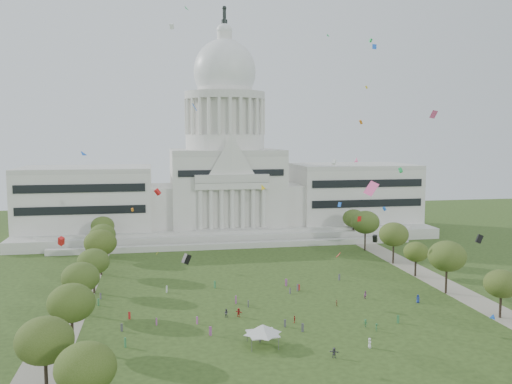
{
  "coord_description": "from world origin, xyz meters",
  "views": [
    {
      "loc": [
        -28.05,
        -106.02,
        40.21
      ],
      "look_at": [
        0.0,
        45.0,
        24.0
      ],
      "focal_mm": 38.0,
      "sensor_mm": 36.0,
      "label": 1
    }
  ],
  "objects": [
    {
      "name": "person_5",
      "position": [
        -10.56,
        9.31,
        0.99
      ],
      "size": [
        1.83,
        1.78,
        1.98
      ],
      "primitive_type": "imported",
      "rotation": [
        0.0,
        0.0,
        2.38
      ],
      "color": "#B21E1E",
      "rests_on": "ground"
    },
    {
      "name": "person_9",
      "position": [
        16.04,
        -4.61,
        0.83
      ],
      "size": [
        0.82,
        1.18,
        1.66
      ],
      "primitive_type": "imported",
      "rotation": [
        0.0,
        0.0,
        1.3
      ],
      "color": "#33723F",
      "rests_on": "ground"
    },
    {
      "name": "row_tree_l_1",
      "position": [
        -44.07,
        -2.96,
        8.95
      ],
      "size": [
        8.86,
        8.86,
        12.59
      ],
      "color": "black",
      "rests_on": "ground"
    },
    {
      "name": "person_7",
      "position": [
        -8.78,
        -6.37,
        0.79
      ],
      "size": [
        0.7,
        0.63,
        1.58
      ],
      "primitive_type": "imported",
      "rotation": [
        0.0,
        0.0,
        3.6
      ],
      "color": "#4C4C51",
      "rests_on": "ground"
    },
    {
      "name": "person_6",
      "position": [
        11.22,
        -12.65,
        0.98
      ],
      "size": [
        0.75,
        1.03,
        1.95
      ],
      "primitive_type": "imported",
      "rotation": [
        0.0,
        0.0,
        1.43
      ],
      "color": "silver",
      "rests_on": "ground"
    },
    {
      "name": "row_tree_r_5",
      "position": [
        43.49,
        70.19,
        9.93
      ],
      "size": [
        9.82,
        9.82,
        13.96
      ],
      "color": "black",
      "rests_on": "ground"
    },
    {
      "name": "row_tree_l_2",
      "position": [
        -45.04,
        17.3,
        8.51
      ],
      "size": [
        8.42,
        8.42,
        11.97
      ],
      "color": "black",
      "rests_on": "ground"
    },
    {
      "name": "distant_crowd",
      "position": [
        -12.07,
        14.2,
        0.87
      ],
      "size": [
        64.93,
        39.57,
        1.91
      ],
      "color": "silver",
      "rests_on": "ground"
    },
    {
      "name": "person_10",
      "position": [
        13.34,
        12.57,
        0.79
      ],
      "size": [
        0.52,
        0.93,
        1.58
      ],
      "primitive_type": "imported",
      "rotation": [
        0.0,
        0.0,
        1.59
      ],
      "color": "olive",
      "rests_on": "ground"
    },
    {
      "name": "capitol",
      "position": [
        0.0,
        113.59,
        22.3
      ],
      "size": [
        160.0,
        64.5,
        91.3
      ],
      "color": "#BCB9AF",
      "rests_on": "ground"
    },
    {
      "name": "row_tree_r_6",
      "position": [
        45.96,
        88.13,
        8.51
      ],
      "size": [
        8.42,
        8.42,
        11.97
      ],
      "color": "black",
      "rests_on": "ground"
    },
    {
      "name": "person_3",
      "position": [
        14.73,
        -1.81,
        0.84
      ],
      "size": [
        1.14,
        1.18,
        1.68
      ],
      "primitive_type": "imported",
      "rotation": [
        0.0,
        0.0,
        5.45
      ],
      "color": "#33723F",
      "rests_on": "ground"
    },
    {
      "name": "person_4",
      "position": [
        0.71,
        3.36,
        0.77
      ],
      "size": [
        0.77,
        1.01,
        1.54
      ],
      "primitive_type": "imported",
      "rotation": [
        0.0,
        0.0,
        4.36
      ],
      "color": "#B21E1E",
      "rests_on": "ground"
    },
    {
      "name": "row_tree_l_3",
      "position": [
        -44.09,
        33.92,
        8.21
      ],
      "size": [
        8.12,
        8.12,
        11.55
      ],
      "color": "black",
      "rests_on": "ground"
    },
    {
      "name": "row_tree_l_5",
      "position": [
        -45.22,
        71.01,
        8.42
      ],
      "size": [
        8.33,
        8.33,
        11.85
      ],
      "color": "black",
      "rests_on": "ground"
    },
    {
      "name": "kite_swarm",
      "position": [
        3.2,
        8.34,
        25.29
      ],
      "size": [
        83.49,
        96.59,
        62.76
      ],
      "color": "yellow",
      "rests_on": "ground"
    },
    {
      "name": "person_2",
      "position": [
        22.29,
        16.86,
        0.97
      ],
      "size": [
        1.1,
        0.91,
        1.94
      ],
      "primitive_type": "imported",
      "rotation": [
        0.0,
        0.0,
        0.4
      ],
      "color": "#994C8C",
      "rests_on": "ground"
    },
    {
      "name": "row_tree_r_2",
      "position": [
        44.17,
        17.44,
        9.66
      ],
      "size": [
        9.55,
        9.55,
        13.58
      ],
      "color": "black",
      "rests_on": "ground"
    },
    {
      "name": "row_tree_l_0",
      "position": [
        -45.26,
        -21.68,
        8.95
      ],
      "size": [
        8.85,
        8.85,
        12.59
      ],
      "color": "black",
      "rests_on": "ground"
    },
    {
      "name": "person_8",
      "position": [
        -13.33,
        9.57,
        0.96
      ],
      "size": [
        1.08,
        0.86,
        1.92
      ],
      "primitive_type": "imported",
      "rotation": [
        0.0,
        0.0,
        2.79
      ],
      "color": "#4C4C51",
      "rests_on": "ground"
    },
    {
      "name": "near_tree_0",
      "position": [
        -38.0,
        -32.0,
        8.56
      ],
      "size": [
        8.47,
        8.47,
        12.04
      ],
      "color": "black",
      "rests_on": "ground"
    },
    {
      "name": "row_tree_r_3",
      "position": [
        44.4,
        34.48,
        7.08
      ],
      "size": [
        7.01,
        7.01,
        9.98
      ],
      "color": "black",
      "rests_on": "ground"
    },
    {
      "name": "person_0",
      "position": [
        33.43,
        11.46,
        1.0
      ],
      "size": [
        1.15,
        1.12,
        2.0
      ],
      "primitive_type": "imported",
      "rotation": [
        0.0,
        0.0,
        5.56
      ],
      "color": "navy",
      "rests_on": "ground"
    },
    {
      "name": "ground",
      "position": [
        0.0,
        0.0,
        0.0
      ],
      "size": [
        400.0,
        400.0,
        0.0
      ],
      "primitive_type": "plane",
      "color": "#2D4219",
      "rests_on": "ground"
    },
    {
      "name": "person_11",
      "position": [
        3.1,
        -15.83,
        0.97
      ],
      "size": [
        1.94,
        1.43,
        1.95
      ],
      "primitive_type": "imported",
      "rotation": [
        0.0,
        0.0,
        2.69
      ],
      "color": "#4C4C51",
      "rests_on": "ground"
    },
    {
      "name": "path_right",
      "position": [
        48.0,
        30.0,
        0.02
      ],
      "size": [
        8.0,
        160.0,
        0.04
      ],
      "primitive_type": "cube",
      "color": "gray",
      "rests_on": "ground"
    },
    {
      "name": "path_left",
      "position": [
        -48.0,
        30.0,
        0.02
      ],
      "size": [
        8.0,
        160.0,
        0.04
      ],
      "primitive_type": "cube",
      "color": "gray",
      "rests_on": "ground"
    },
    {
      "name": "event_tent",
      "position": [
        -8.52,
        -7.83,
        3.32
      ],
      "size": [
        8.28,
        8.28,
        4.29
      ],
      "color": "#4C4C4C",
      "rests_on": "ground"
    },
    {
      "name": "row_tree_l_4",
      "position": [
        -44.08,
        52.42,
        9.39
      ],
      "size": [
        9.29,
        9.29,
        13.21
      ],
      "color": "black",
      "rests_on": "ground"
    },
    {
      "name": "row_tree_l_6",
      "position": [
        -46.87,
        89.14,
        8.27
      ],
      "size": [
        8.19,
        8.19,
        11.64
      ],
      "color": "black",
      "rests_on": "ground"
    },
    {
      "name": "row_tree_r_4",
      "position": [
        44.76,
        50.04,
        9.29
      ],
      "size": [
        9.19,
        9.19,
        13.06
      ],
      "color": "black",
      "rests_on": "ground"
    },
    {
      "name": "row_tree_r_1",
      "position": [
        46.22,
        -1.75,
        7.66
      ],
      "size": [
        7.58,
        7.58,
        10.78
      ],
      "color": "black",
      "rests_on": "ground"
    }
  ]
}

